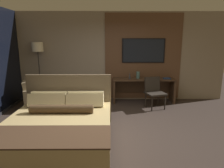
% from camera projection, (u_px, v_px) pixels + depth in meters
% --- Properties ---
extents(ground_plane, '(16.00, 16.00, 0.00)m').
position_uv_depth(ground_plane, '(115.00, 135.00, 4.16)').
color(ground_plane, '#332823').
extents(wall_back_tv_panel, '(7.20, 0.09, 2.80)m').
position_uv_depth(wall_back_tv_panel, '(117.00, 57.00, 6.39)').
color(wall_back_tv_panel, gray).
rests_on(wall_back_tv_panel, ground_plane).
extents(bed, '(1.95, 2.18, 1.16)m').
position_uv_depth(bed, '(60.00, 126.00, 3.81)').
color(bed, '#33281E').
rests_on(bed, ground_plane).
extents(desk, '(1.92, 0.52, 0.75)m').
position_uv_depth(desk, '(143.00, 86.00, 6.31)').
color(desk, '#422D1E').
rests_on(desk, ground_plane).
extents(tv, '(1.35, 0.04, 0.76)m').
position_uv_depth(tv, '(143.00, 51.00, 6.28)').
color(tv, black).
extents(desk_chair, '(0.63, 0.63, 0.89)m').
position_uv_depth(desk_chair, '(154.00, 90.00, 5.77)').
color(desk_chair, '#28231E').
rests_on(desk_chair, ground_plane).
extents(armchair_by_window, '(0.84, 0.86, 0.81)m').
position_uv_depth(armchair_by_window, '(37.00, 98.00, 5.81)').
color(armchair_by_window, '#998460').
rests_on(armchair_by_window, ground_plane).
extents(floor_lamp, '(0.34, 0.34, 1.87)m').
position_uv_depth(floor_lamp, '(38.00, 52.00, 6.09)').
color(floor_lamp, '#282623').
rests_on(floor_lamp, ground_plane).
extents(vase_tall, '(0.07, 0.07, 0.22)m').
position_uv_depth(vase_tall, '(130.00, 75.00, 6.16)').
color(vase_tall, '#333338').
rests_on(vase_tall, desk).
extents(vase_short, '(0.11, 0.11, 0.21)m').
position_uv_depth(vase_short, '(138.00, 75.00, 6.25)').
color(vase_short, '#4C706B').
rests_on(vase_short, desk).
extents(book, '(0.23, 0.17, 0.03)m').
position_uv_depth(book, '(167.00, 78.00, 6.20)').
color(book, navy).
rests_on(book, desk).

